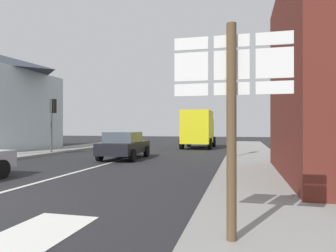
{
  "coord_description": "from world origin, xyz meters",
  "views": [
    {
      "loc": [
        6.18,
        -5.26,
        1.73
      ],
      "look_at": [
        2.12,
        11.48,
        1.8
      ],
      "focal_mm": 32.58,
      "sensor_mm": 36.0,
      "label": 1
    }
  ],
  "objects_px": {
    "delivery_truck": "(198,128)",
    "traffic_light_near_right": "(231,111)",
    "sedan_far": "(124,145)",
    "route_sign_post": "(231,108)",
    "traffic_light_near_left": "(53,113)"
  },
  "relations": [
    {
      "from": "delivery_truck",
      "to": "traffic_light_near_left",
      "type": "relative_size",
      "value": 1.41
    },
    {
      "from": "traffic_light_near_left",
      "to": "delivery_truck",
      "type": "bearing_deg",
      "value": 42.79
    },
    {
      "from": "sedan_far",
      "to": "route_sign_post",
      "type": "xyz_separation_m",
      "value": [
        6.08,
        -11.14,
        1.24
      ]
    },
    {
      "from": "sedan_far",
      "to": "route_sign_post",
      "type": "bearing_deg",
      "value": -61.38
    },
    {
      "from": "route_sign_post",
      "to": "traffic_light_near_left",
      "type": "bearing_deg",
      "value": 132.25
    },
    {
      "from": "sedan_far",
      "to": "traffic_light_near_right",
      "type": "relative_size",
      "value": 1.21
    },
    {
      "from": "traffic_light_near_right",
      "to": "route_sign_post",
      "type": "bearing_deg",
      "value": -88.04
    },
    {
      "from": "traffic_light_near_right",
      "to": "sedan_far",
      "type": "bearing_deg",
      "value": -167.2
    },
    {
      "from": "delivery_truck",
      "to": "traffic_light_near_right",
      "type": "xyz_separation_m",
      "value": [
        2.91,
        -8.1,
        0.96
      ]
    },
    {
      "from": "delivery_truck",
      "to": "traffic_light_near_left",
      "type": "bearing_deg",
      "value": -137.21
    },
    {
      "from": "sedan_far",
      "to": "route_sign_post",
      "type": "relative_size",
      "value": 1.34
    },
    {
      "from": "traffic_light_near_right",
      "to": "traffic_light_near_left",
      "type": "xyz_separation_m",
      "value": [
        -11.23,
        0.4,
        0.01
      ]
    },
    {
      "from": "traffic_light_near_left",
      "to": "sedan_far",
      "type": "bearing_deg",
      "value": -16.81
    },
    {
      "from": "delivery_truck",
      "to": "traffic_light_near_right",
      "type": "relative_size",
      "value": 1.42
    },
    {
      "from": "delivery_truck",
      "to": "sedan_far",
      "type": "bearing_deg",
      "value": -106.31
    }
  ]
}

